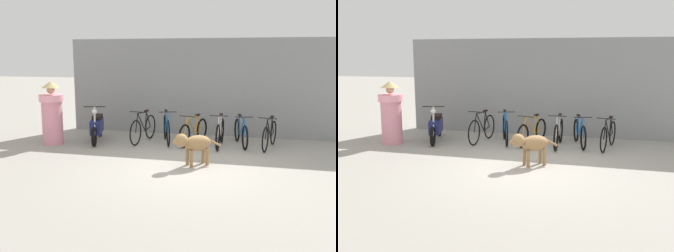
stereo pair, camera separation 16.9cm
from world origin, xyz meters
TOP-DOWN VIEW (x-y plane):
  - ground_plane at (0.00, 0.00)m, footprint 60.00×60.00m
  - shop_wall_back at (0.00, 3.59)m, footprint 8.77×0.20m
  - bicycle_0 at (-1.70, 2.18)m, footprint 0.46×1.64m
  - bicycle_1 at (-1.05, 2.25)m, footprint 0.62×1.57m
  - bicycle_2 at (-0.31, 2.29)m, footprint 0.58×1.63m
  - bicycle_3 at (0.41, 2.13)m, footprint 0.46×1.62m
  - bicycle_4 at (0.93, 2.40)m, footprint 0.56×1.62m
  - bicycle_5 at (1.67, 2.24)m, footprint 0.49×1.57m
  - motorcycle at (-2.97, 1.96)m, footprint 0.70×1.78m
  - stray_dog at (0.07, 0.18)m, footprint 0.97×0.82m
  - person_in_robes at (-3.98, 1.36)m, footprint 0.87×0.87m

SIDE VIEW (x-z plane):
  - ground_plane at x=0.00m, z-range 0.00..0.00m
  - bicycle_2 at x=-0.31m, z-range -0.07..0.73m
  - bicycle_4 at x=0.93m, z-range -0.07..0.75m
  - bicycle_5 at x=1.67m, z-range -0.07..0.77m
  - bicycle_3 at x=0.41m, z-range -0.08..0.79m
  - bicycle_0 at x=-1.70m, z-range -0.07..0.81m
  - bicycle_1 at x=-1.05m, z-range -0.08..0.83m
  - motorcycle at x=-2.97m, z-range -0.11..0.92m
  - stray_dog at x=0.07m, z-range 0.13..0.86m
  - person_in_robes at x=-3.98m, z-range -0.01..1.67m
  - shop_wall_back at x=0.00m, z-range 0.00..2.84m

